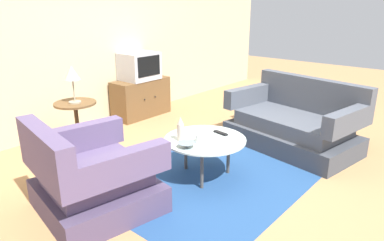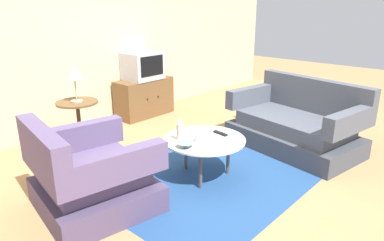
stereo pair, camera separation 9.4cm
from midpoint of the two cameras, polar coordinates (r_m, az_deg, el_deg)
ground_plane at (r=3.91m, az=3.87°, el=-8.41°), size 16.00×16.00×0.00m
back_wall at (r=5.35m, az=-17.26°, el=13.23°), size 9.00×0.12×2.70m
area_rug at (r=3.84m, az=2.67°, el=-8.89°), size 2.29×1.95×0.00m
armchair at (r=3.26m, az=-15.45°, el=-9.00°), size 1.09×1.11×0.84m
couch at (r=4.67m, az=17.03°, el=-0.81°), size 1.15×1.70×0.85m
coffee_table at (r=3.68m, az=2.77°, el=-3.42°), size 0.85×0.85×0.43m
side_table at (r=4.59m, az=-17.32°, el=0.88°), size 0.51×0.51×0.61m
tv_stand at (r=5.79m, az=-7.24°, el=3.71°), size 0.95×0.43×0.60m
television at (r=5.69m, az=-7.50°, el=8.74°), size 0.56×0.45×0.42m
table_lamp at (r=4.45m, az=-17.92°, el=7.09°), size 0.19×0.19×0.45m
vase at (r=3.58m, az=-1.23°, el=-1.39°), size 0.07×0.07×0.25m
mug at (r=3.57m, az=1.82°, el=-2.87°), size 0.12×0.08×0.08m
bowl at (r=3.44m, az=-0.26°, el=-3.96°), size 0.17×0.17×0.05m
tv_remote_dark at (r=3.80m, az=5.31°, el=-2.06°), size 0.07×0.18×0.02m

